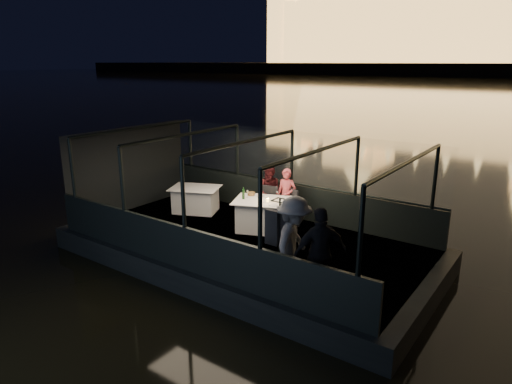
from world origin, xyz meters
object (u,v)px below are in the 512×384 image
Objects in this scene: dining_table_central at (264,215)px; dining_table_aft at (195,198)px; person_man_maroon at (271,191)px; coat_stand at (279,239)px; chair_port_right at (289,209)px; chair_port_left at (266,206)px; passenger_stripe at (293,246)px; wine_bottle at (243,193)px; passenger_dark at (320,251)px; person_woman_coral at (286,194)px.

dining_table_central is 1.11× the size of dining_table_aft.
person_man_maroon is (2.02, 0.69, 0.36)m from dining_table_aft.
chair_port_right is at bearing 118.45° from coat_stand.
chair_port_left is 3.61m from passenger_stripe.
wine_bottle is at bearing -120.14° from person_man_maroon.
coat_stand reaches higher than dining_table_aft.
person_man_maroon is 4.18m from passenger_dark.
coat_stand is at bearing -28.38° from dining_table_aft.
passenger_stripe reaches higher than person_man_maroon.
dining_table_aft is 0.79× the size of passenger_dark.
chair_port_left is 0.66× the size of person_woman_coral.
passenger_stripe is (1.82, -2.81, 0.40)m from chair_port_right.
chair_port_left is 3.09× the size of wine_bottle.
dining_table_central is 2.89m from coat_stand.
chair_port_right is 1.23m from wine_bottle.
passenger_dark is at bearing -27.47° from chair_port_right.
passenger_stripe reaches higher than person_woman_coral.
dining_table_central is 0.92m from person_man_maroon.
passenger_dark is (2.65, -2.14, 0.47)m from dining_table_central.
chair_port_left is at bearing -147.62° from person_woman_coral.
passenger_dark is at bearing -66.15° from person_man_maroon.
dining_table_aft is 0.91× the size of person_man_maroon.
coat_stand is 1.19× the size of person_woman_coral.
chair_port_right is (0.59, 0.15, 0.00)m from chair_port_left.
dining_table_central is at bearing 22.93° from wine_bottle.
dining_table_aft is at bearing -73.25° from passenger_dark.
dining_table_central is at bearing -70.27° from chair_port_left.
person_woman_coral is (0.14, 0.80, 0.36)m from dining_table_central.
person_man_maroon reaches higher than chair_port_right.
dining_table_central is at bearing -109.07° from person_woman_coral.
passenger_dark is 3.68m from wine_bottle.
dining_table_central is 1.59× the size of chair_port_right.
dining_table_aft is at bearing 48.75° from passenger_stripe.
chair_port_left is at bearing -90.97° from passenger_dark.
dining_table_central is 0.69m from chair_port_right.
chair_port_left reaches higher than dining_table_aft.
dining_table_aft is 5.50m from passenger_dark.
chair_port_left is 3.92m from passenger_dark.
chair_port_left is 0.53× the size of passenger_stripe.
passenger_dark is at bearing -23.96° from dining_table_aft.
passenger_stripe is (4.51, -2.30, 0.47)m from dining_table_aft.
dining_table_central is at bearing -96.56° from chair_port_right.
person_woman_coral is 0.80× the size of passenger_stripe.
person_woman_coral is 0.47m from person_man_maroon.
dining_table_central is 1.01× the size of person_man_maroon.
dining_table_aft is 2.62m from person_woman_coral.
passenger_dark is (2.99, -2.92, 0.10)m from person_man_maroon.
dining_table_central is 0.88× the size of passenger_dark.
passenger_dark is at bearing -51.50° from chair_port_left.
person_woman_coral is at bearing 16.02° from dining_table_aft.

